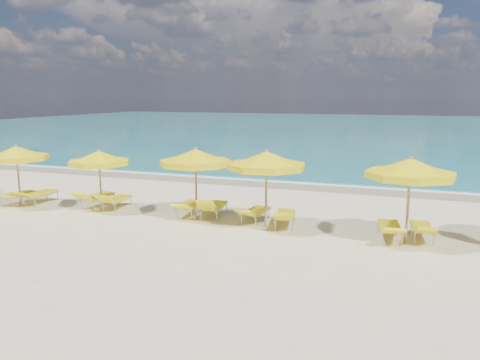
% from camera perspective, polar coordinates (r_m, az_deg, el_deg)
% --- Properties ---
extents(ground_plane, '(120.00, 120.00, 0.00)m').
position_cam_1_polar(ground_plane, '(15.81, -1.85, -5.21)').
color(ground_plane, beige).
extents(ocean, '(120.00, 80.00, 0.30)m').
position_cam_1_polar(ocean, '(62.54, 14.71, 6.13)').
color(ocean, '#156F76').
rests_on(ocean, ground).
extents(wet_sand_band, '(120.00, 2.60, 0.01)m').
position_cam_1_polar(wet_sand_band, '(22.67, 5.07, -0.46)').
color(wet_sand_band, tan).
rests_on(wet_sand_band, ground).
extents(foam_line, '(120.00, 1.20, 0.03)m').
position_cam_1_polar(foam_line, '(23.43, 5.57, -0.12)').
color(foam_line, white).
rests_on(foam_line, ground).
extents(whitecap_near, '(14.00, 0.36, 0.05)m').
position_cam_1_polar(whitecap_near, '(33.52, -0.65, 3.09)').
color(whitecap_near, white).
rests_on(whitecap_near, ground).
extents(whitecap_far, '(18.00, 0.30, 0.05)m').
position_cam_1_polar(whitecap_far, '(38.45, 23.27, 3.18)').
color(whitecap_far, white).
rests_on(whitecap_far, ground).
extents(umbrella_1, '(2.62, 2.62, 2.37)m').
position_cam_1_polar(umbrella_1, '(19.75, -25.60, 2.90)').
color(umbrella_1, '#9E7B4F').
rests_on(umbrella_1, ground).
extents(umbrella_2, '(2.56, 2.56, 2.28)m').
position_cam_1_polar(umbrella_2, '(17.88, -16.81, 2.53)').
color(umbrella_2, '#9E7B4F').
rests_on(umbrella_2, ground).
extents(umbrella_3, '(3.02, 3.02, 2.51)m').
position_cam_1_polar(umbrella_3, '(15.84, -5.44, 2.69)').
color(umbrella_3, '#9E7B4F').
rests_on(umbrella_3, ground).
extents(umbrella_4, '(3.15, 3.15, 2.55)m').
position_cam_1_polar(umbrella_4, '(14.80, 3.23, 2.32)').
color(umbrella_4, '#9E7B4F').
rests_on(umbrella_4, ground).
extents(umbrella_5, '(2.99, 2.99, 2.55)m').
position_cam_1_polar(umbrella_5, '(14.03, 20.04, 1.25)').
color(umbrella_5, '#9E7B4F').
rests_on(umbrella_5, ground).
extents(lounger_1_left, '(0.95, 1.92, 0.71)m').
position_cam_1_polar(lounger_1_left, '(20.48, -25.60, -2.00)').
color(lounger_1_left, '#A5A8AD').
rests_on(lounger_1_left, ground).
extents(lounger_1_right, '(0.64, 1.93, 0.70)m').
position_cam_1_polar(lounger_1_right, '(20.14, -23.20, -1.99)').
color(lounger_1_right, '#A5A8AD').
rests_on(lounger_1_right, ground).
extents(lounger_2_left, '(0.68, 1.92, 0.80)m').
position_cam_1_polar(lounger_2_left, '(18.83, -17.06, -2.40)').
color(lounger_2_left, '#A5A8AD').
rests_on(lounger_2_left, ground).
extents(lounger_2_right, '(0.68, 1.78, 0.75)m').
position_cam_1_polar(lounger_2_right, '(18.25, -14.84, -2.74)').
color(lounger_2_right, '#A5A8AD').
rests_on(lounger_2_right, ground).
extents(lounger_3_left, '(0.83, 1.94, 0.69)m').
position_cam_1_polar(lounger_3_left, '(16.77, -6.19, -3.57)').
color(lounger_3_left, '#A5A8AD').
rests_on(lounger_3_left, ground).
extents(lounger_3_right, '(0.82, 1.93, 0.85)m').
position_cam_1_polar(lounger_3_right, '(16.47, -3.21, -3.74)').
color(lounger_3_right, '#A5A8AD').
rests_on(lounger_3_right, ground).
extents(lounger_4_left, '(0.77, 1.85, 0.68)m').
position_cam_1_polar(lounger_4_left, '(15.87, 1.87, -4.35)').
color(lounger_4_left, '#A5A8AD').
rests_on(lounger_4_left, ground).
extents(lounger_4_right, '(0.91, 1.92, 0.73)m').
position_cam_1_polar(lounger_4_right, '(15.39, 5.55, -4.83)').
color(lounger_4_right, '#A5A8AD').
rests_on(lounger_4_right, ground).
extents(lounger_5_left, '(0.90, 2.00, 0.70)m').
position_cam_1_polar(lounger_5_left, '(14.61, 17.76, -6.10)').
color(lounger_5_left, '#A5A8AD').
rests_on(lounger_5_left, ground).
extents(lounger_5_right, '(0.76, 1.84, 0.68)m').
position_cam_1_polar(lounger_5_right, '(14.96, 21.28, -5.99)').
color(lounger_5_right, '#A5A8AD').
rests_on(lounger_5_right, ground).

